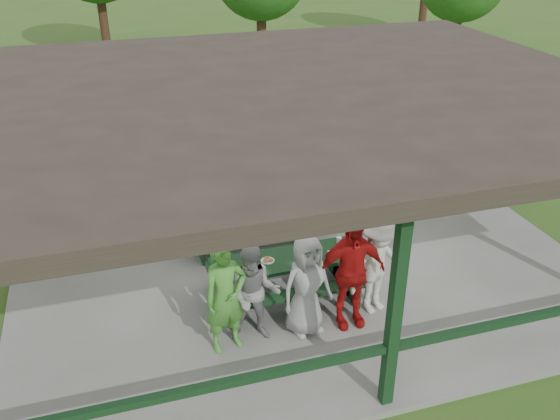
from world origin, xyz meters
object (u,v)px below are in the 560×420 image
object	(u,v)px
spectator_blue	(178,177)
pickup_truck	(234,95)
picnic_table_near	(285,273)
contestant_white_fedora	(378,265)
spectator_lblue	(252,181)
farm_trailer	(120,111)
contestant_grey_mid	(307,285)
spectator_grey	(339,175)
contestant_green	(226,297)
contestant_grey_left	(255,294)
picnic_table_far	(250,217)
contestant_red	(350,272)

from	to	relation	value
spectator_blue	pickup_truck	world-z (taller)	spectator_blue
spectator_blue	pickup_truck	xyz separation A→B (m)	(2.58, 6.18, -0.32)
picnic_table_near	contestant_white_fedora	distance (m)	1.52
spectator_lblue	farm_trailer	distance (m)	6.54
contestant_grey_mid	spectator_grey	distance (m)	4.23
contestant_white_fedora	pickup_truck	bearing A→B (deg)	72.50
spectator_grey	pickup_truck	bearing A→B (deg)	-64.59
contestant_green	contestant_grey_mid	bearing A→B (deg)	-11.81
contestant_grey_left	farm_trailer	size ratio (longest dim) A/B	0.42
contestant_white_fedora	spectator_lblue	distance (m)	3.85
picnic_table_far	contestant_red	bearing A→B (deg)	-74.55
pickup_truck	contestant_red	bearing A→B (deg)	-166.69
contestant_grey_mid	pickup_truck	size ratio (longest dim) A/B	0.33
picnic_table_far	picnic_table_near	bearing A→B (deg)	-87.54
spectator_lblue	farm_trailer	world-z (taller)	spectator_lblue
contestant_grey_mid	spectator_grey	bearing A→B (deg)	49.84
contestant_grey_left	spectator_lblue	size ratio (longest dim) A/B	1.01
picnic_table_near	picnic_table_far	size ratio (longest dim) A/B	0.99
contestant_grey_left	spectator_blue	world-z (taller)	spectator_blue
contestant_grey_mid	spectator_lblue	world-z (taller)	contestant_grey_mid
contestant_white_fedora	contestant_red	bearing A→B (deg)	-178.54
contestant_grey_mid	spectator_lblue	bearing A→B (deg)	75.87
contestant_white_fedora	spectator_lblue	xyz separation A→B (m)	(-1.06, 3.70, -0.06)
picnic_table_far	spectator_lblue	bearing A→B (deg)	73.00
picnic_table_far	spectator_blue	world-z (taller)	spectator_blue
contestant_green	picnic_table_far	bearing A→B (deg)	56.70
picnic_table_near	contestant_grey_left	size ratio (longest dim) A/B	1.52
contestant_grey_mid	contestant_red	distance (m)	0.70
picnic_table_near	farm_trailer	world-z (taller)	farm_trailer
contestant_red	contestant_white_fedora	distance (m)	0.58
picnic_table_far	spectator_grey	distance (m)	2.30
contestant_red	spectator_lblue	world-z (taller)	contestant_red
farm_trailer	picnic_table_near	bearing A→B (deg)	-61.10
contestant_green	contestant_grey_left	bearing A→B (deg)	-2.16
contestant_white_fedora	spectator_grey	xyz separation A→B (m)	(0.79, 3.55, -0.11)
picnic_table_near	picnic_table_far	xyz separation A→B (m)	(-0.09, 2.00, 0.00)
picnic_table_far	spectator_blue	distance (m)	1.77
contestant_grey_left	pickup_truck	xyz separation A→B (m)	(2.10, 10.31, -0.19)
spectator_blue	spectator_grey	distance (m)	3.32
farm_trailer	spectator_blue	bearing A→B (deg)	-65.68
contestant_grey_left	contestant_grey_mid	distance (m)	0.78
picnic_table_near	spectator_grey	xyz separation A→B (m)	(2.06, 2.80, 0.27)
contestant_green	contestant_white_fedora	world-z (taller)	contestant_green
picnic_table_near	contestant_grey_left	distance (m)	1.18
picnic_table_far	pickup_truck	size ratio (longest dim) A/B	0.48
picnic_table_far	pickup_truck	world-z (taller)	pickup_truck
contestant_white_fedora	pickup_truck	distance (m)	10.21
contestant_grey_left	contestant_white_fedora	size ratio (longest dim) A/B	0.91
picnic_table_near	contestant_grey_left	xyz separation A→B (m)	(-0.74, -0.85, 0.32)
contestant_grey_mid	picnic_table_near	bearing A→B (deg)	80.66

